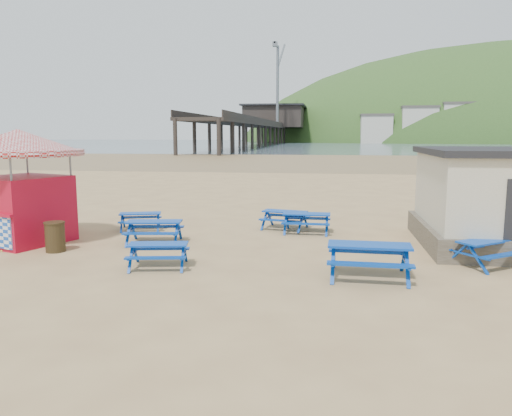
% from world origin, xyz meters
% --- Properties ---
extents(ground, '(400.00, 400.00, 0.00)m').
position_xyz_m(ground, '(0.00, 0.00, 0.00)').
color(ground, tan).
rests_on(ground, ground).
extents(wet_sand, '(400.00, 400.00, 0.00)m').
position_xyz_m(wet_sand, '(0.00, 55.00, 0.00)').
color(wet_sand, olive).
rests_on(wet_sand, ground).
extents(sea, '(400.00, 400.00, 0.00)m').
position_xyz_m(sea, '(0.00, 170.00, 0.01)').
color(sea, '#4A5C69').
rests_on(sea, ground).
extents(picnic_table_blue_a, '(1.83, 1.63, 0.64)m').
position_xyz_m(picnic_table_blue_a, '(-3.28, 2.00, 0.32)').
color(picnic_table_blue_a, '#002D97').
rests_on(picnic_table_blue_a, ground).
extents(picnic_table_blue_b, '(1.91, 1.67, 0.70)m').
position_xyz_m(picnic_table_blue_b, '(2.13, 2.94, 0.35)').
color(picnic_table_blue_b, '#002D97').
rests_on(picnic_table_blue_b, ground).
extents(picnic_table_blue_c, '(1.75, 1.42, 0.72)m').
position_xyz_m(picnic_table_blue_c, '(2.98, 2.32, 0.36)').
color(picnic_table_blue_c, '#002D97').
rests_on(picnic_table_blue_c, ground).
extents(picnic_table_blue_d, '(1.79, 1.54, 0.66)m').
position_xyz_m(picnic_table_blue_d, '(-0.78, -3.10, 0.33)').
color(picnic_table_blue_d, '#002D97').
rests_on(picnic_table_blue_d, ground).
extents(picnic_table_blue_e, '(2.11, 1.72, 0.86)m').
position_xyz_m(picnic_table_blue_e, '(4.81, -3.26, 0.43)').
color(picnic_table_blue_e, '#002D97').
rests_on(picnic_table_blue_e, ground).
extents(picnic_table_blue_f, '(2.21, 2.13, 0.72)m').
position_xyz_m(picnic_table_blue_f, '(8.10, -1.61, 0.36)').
color(picnic_table_blue_f, '#002D97').
rests_on(picnic_table_blue_f, ground).
extents(ice_cream_kiosk, '(5.41, 5.41, 3.76)m').
position_xyz_m(ice_cream_kiosk, '(-6.30, -0.71, 2.37)').
color(ice_cream_kiosk, '#B00B25').
rests_on(ice_cream_kiosk, ground).
extents(litter_bin, '(0.63, 0.63, 0.93)m').
position_xyz_m(litter_bin, '(-4.55, -1.80, 0.47)').
color(litter_bin, '#362C15').
rests_on(litter_bin, ground).
extents(pier, '(24.00, 220.00, 39.29)m').
position_xyz_m(pier, '(-17.99, 178.23, 5.46)').
color(pier, black).
rests_on(pier, ground).
extents(picnic_table_blue_g, '(1.99, 1.70, 0.75)m').
position_xyz_m(picnic_table_blue_g, '(-1.93, -0.22, 0.38)').
color(picnic_table_blue_g, '#002D97').
rests_on(picnic_table_blue_g, ground).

